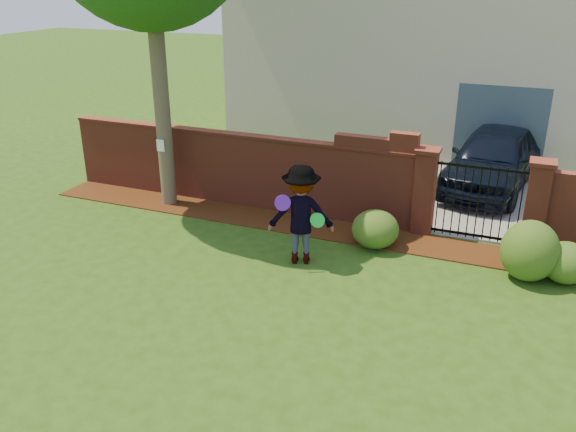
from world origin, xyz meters
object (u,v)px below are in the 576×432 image
at_px(man, 301,215).
at_px(frisbee_purple, 283,203).
at_px(frisbee_green, 317,220).
at_px(car, 490,161).

height_order(man, frisbee_purple, man).
height_order(man, frisbee_green, man).
bearing_deg(frisbee_purple, car, 61.64).
bearing_deg(man, frisbee_purple, 36.99).
bearing_deg(frisbee_purple, man, 56.64).
height_order(car, man, man).
xyz_separation_m(car, frisbee_green, (-2.60, -5.68, 0.19)).
xyz_separation_m(car, man, (-2.97, -5.58, 0.19)).
xyz_separation_m(frisbee_purple, frisbee_green, (0.60, 0.24, -0.34)).
bearing_deg(frisbee_green, car, 65.45).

